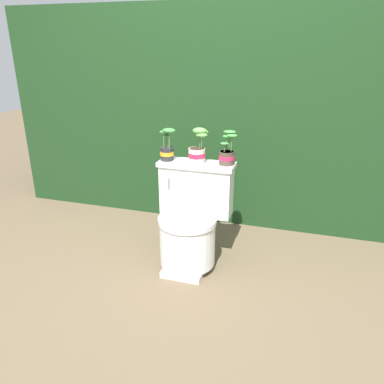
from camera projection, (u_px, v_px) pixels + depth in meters
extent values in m
plane|color=brown|center=(188.00, 270.00, 2.56)|extent=(12.00, 12.00, 0.00)
cube|color=#193819|center=(232.00, 111.00, 3.44)|extent=(3.73, 1.10, 1.74)
cube|color=silver|center=(188.00, 264.00, 2.59)|extent=(0.27, 0.37, 0.04)
cylinder|color=silver|center=(187.00, 242.00, 2.52)|extent=(0.37, 0.37, 0.30)
cylinder|color=silver|center=(187.00, 220.00, 2.46)|extent=(0.39, 0.39, 0.04)
cube|color=silver|center=(196.00, 190.00, 2.60)|extent=(0.50, 0.16, 0.34)
cube|color=silver|center=(197.00, 164.00, 2.53)|extent=(0.52, 0.18, 0.03)
cylinder|color=silver|center=(167.00, 179.00, 2.52)|extent=(0.02, 0.05, 0.02)
cylinder|color=#262628|center=(167.00, 154.00, 2.56)|extent=(0.09, 0.09, 0.09)
cylinder|color=orange|center=(167.00, 153.00, 2.56)|extent=(0.09, 0.09, 0.03)
cylinder|color=#332319|center=(167.00, 148.00, 2.55)|extent=(0.08, 0.08, 0.01)
cylinder|color=#4C753D|center=(169.00, 140.00, 2.49)|extent=(0.01, 0.01, 0.11)
ellipsoid|color=#387F38|center=(169.00, 131.00, 2.47)|extent=(0.09, 0.06, 0.03)
cylinder|color=#4C753D|center=(166.00, 139.00, 2.55)|extent=(0.01, 0.01, 0.10)
ellipsoid|color=#387F38|center=(166.00, 131.00, 2.53)|extent=(0.06, 0.05, 0.02)
cylinder|color=#4C753D|center=(168.00, 142.00, 2.54)|extent=(0.01, 0.01, 0.08)
ellipsoid|color=#387F38|center=(168.00, 135.00, 2.52)|extent=(0.06, 0.04, 0.02)
cylinder|color=#4C753D|center=(164.00, 141.00, 2.51)|extent=(0.01, 0.01, 0.10)
ellipsoid|color=#387F38|center=(164.00, 132.00, 2.49)|extent=(0.06, 0.04, 0.02)
cylinder|color=beige|center=(197.00, 156.00, 2.50)|extent=(0.11, 0.11, 0.10)
cylinder|color=#D1234C|center=(197.00, 155.00, 2.50)|extent=(0.11, 0.11, 0.03)
cylinder|color=#332319|center=(197.00, 149.00, 2.49)|extent=(0.10, 0.10, 0.01)
cylinder|color=#4C753D|center=(200.00, 141.00, 2.46)|extent=(0.01, 0.01, 0.11)
ellipsoid|color=#569342|center=(200.00, 131.00, 2.43)|extent=(0.10, 0.07, 0.04)
cylinder|color=#4C753D|center=(201.00, 140.00, 2.50)|extent=(0.01, 0.01, 0.09)
ellipsoid|color=#569342|center=(202.00, 132.00, 2.48)|extent=(0.09, 0.07, 0.04)
cylinder|color=#4C753D|center=(201.00, 143.00, 2.44)|extent=(0.01, 0.01, 0.09)
ellipsoid|color=#569342|center=(202.00, 135.00, 2.42)|extent=(0.08, 0.05, 0.03)
cylinder|color=#47382D|center=(227.00, 158.00, 2.47)|extent=(0.10, 0.10, 0.09)
cylinder|color=#D1234C|center=(227.00, 157.00, 2.47)|extent=(0.11, 0.11, 0.03)
cylinder|color=#332319|center=(227.00, 152.00, 2.45)|extent=(0.09, 0.09, 0.01)
cylinder|color=#4C753D|center=(224.00, 148.00, 2.43)|extent=(0.01, 0.01, 0.05)
ellipsoid|color=#387F38|center=(225.00, 144.00, 2.42)|extent=(0.06, 0.04, 0.02)
cylinder|color=#4C753D|center=(231.00, 144.00, 2.44)|extent=(0.01, 0.01, 0.10)
ellipsoid|color=#387F38|center=(232.00, 136.00, 2.42)|extent=(0.07, 0.05, 0.03)
cylinder|color=#4C753D|center=(229.00, 142.00, 2.45)|extent=(0.01, 0.01, 0.12)
ellipsoid|color=#387F38|center=(230.00, 132.00, 2.42)|extent=(0.08, 0.06, 0.02)
cylinder|color=#4C753D|center=(226.00, 144.00, 2.45)|extent=(0.01, 0.01, 0.09)
ellipsoid|color=#387F38|center=(227.00, 136.00, 2.43)|extent=(0.05, 0.04, 0.02)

